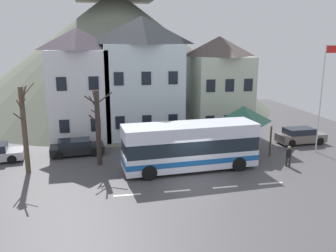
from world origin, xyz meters
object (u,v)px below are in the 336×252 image
public_bench (206,139)px  bare_tree_02 (98,126)px  townhouse_02 (218,85)px  hilltop_castle (117,47)px  flagpole (322,93)px  bus_shelter (243,114)px  parked_car_02 (300,136)px  pedestrian_02 (227,144)px  townhouse_01 (143,79)px  pedestrian_00 (289,155)px  bare_tree_00 (24,129)px  parked_car_00 (76,147)px  townhouse_00 (80,85)px  pedestrian_01 (248,146)px  transit_bus (190,147)px

public_bench → bare_tree_02: 9.97m
townhouse_02 → hilltop_castle: hilltop_castle is taller
flagpole → bus_shelter: bearing=166.9°
parked_car_02 → flagpole: size_ratio=0.50×
pedestrian_02 → bare_tree_02: size_ratio=0.31×
parked_car_02 → townhouse_01: bearing=157.6°
pedestrian_00 → bare_tree_00: (-17.99, 2.27, 2.21)m
parked_car_00 → pedestrian_02: pedestrian_02 is taller
flagpole → bare_tree_02: flagpole is taller
pedestrian_02 → townhouse_00: bearing=146.3°
pedestrian_01 → bus_shelter: bearing=84.7°
public_bench → bare_tree_02: size_ratio=0.27×
townhouse_01 → bare_tree_00: size_ratio=1.79×
townhouse_02 → parked_car_00: bearing=-159.6°
hilltop_castle → parked_car_02: hilltop_castle is taller
townhouse_00 → townhouse_01: (5.58, -0.32, 0.49)m
parked_car_00 → pedestrian_00: 16.03m
townhouse_01 → transit_bus: (2.09, -9.19, -3.80)m
hilltop_castle → parked_car_00: hilltop_castle is taller
townhouse_00 → public_bench: bearing=-20.7°
flagpole → bare_tree_02: (-17.26, 0.25, -1.97)m
townhouse_00 → hilltop_castle: bearing=76.4°
pedestrian_01 → bare_tree_02: bare_tree_02 is taller
bare_tree_00 → bare_tree_02: (4.77, 0.69, -0.22)m
parked_car_00 → bare_tree_02: bearing=-61.7°
flagpole → bare_tree_00: flagpole is taller
transit_bus → bare_tree_00: (-10.96, 1.44, 1.44)m
townhouse_02 → pedestrian_01: (-0.21, -7.97, -3.75)m
townhouse_00 → transit_bus: (7.67, -9.52, -3.31)m
bus_shelter → flagpole: 6.29m
parked_car_02 → bare_tree_00: size_ratio=0.69×
pedestrian_02 → flagpole: flagpole is taller
townhouse_02 → hilltop_castle: size_ratio=0.22×
bus_shelter → flagpole: flagpole is taller
pedestrian_02 → bus_shelter: bearing=35.2°
townhouse_00 → public_bench: 12.12m
hilltop_castle → flagpole: size_ratio=4.92×
townhouse_00 → pedestrian_02: size_ratio=5.77×
parked_car_00 → pedestrian_00: pedestrian_00 is taller
townhouse_02 → parked_car_00: size_ratio=2.17×
pedestrian_01 → flagpole: 7.20m
bus_shelter → townhouse_00: bearing=154.0°
townhouse_00 → bus_shelter: (12.87, -6.27, -1.89)m
hilltop_castle → parked_car_02: bearing=-57.4°
bus_shelter → public_bench: (-2.33, 2.29, -2.58)m
townhouse_01 → townhouse_00: bearing=176.7°
townhouse_01 → townhouse_02: size_ratio=1.18×
transit_bus → pedestrian_02: (3.51, 2.06, -0.60)m
transit_bus → flagpole: 11.68m
pedestrian_02 → townhouse_01: bearing=128.1°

